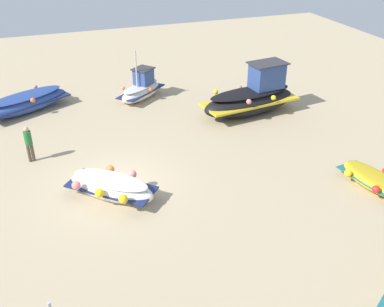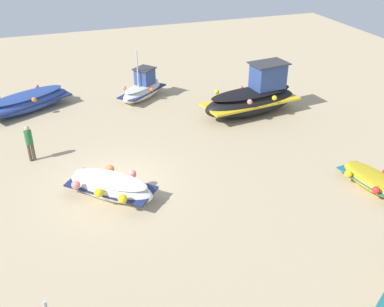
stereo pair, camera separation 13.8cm
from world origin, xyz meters
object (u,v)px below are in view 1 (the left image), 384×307
at_px(fishing_boat_1, 373,180).
at_px(person_walking, 29,142).
at_px(fishing_boat_3, 111,187).
at_px(fishing_boat_4, 26,102).
at_px(fishing_boat_6, 141,89).
at_px(fishing_boat_0, 252,98).

relative_size(fishing_boat_1, person_walking, 1.86).
distance_m(fishing_boat_3, fishing_boat_4, 10.19).
distance_m(fishing_boat_6, person_walking, 8.46).
height_order(fishing_boat_1, person_walking, person_walking).
height_order(fishing_boat_6, person_walking, fishing_boat_6).
bearing_deg(fishing_boat_6, fishing_boat_0, -78.24).
distance_m(fishing_boat_1, fishing_boat_6, 13.94).
xyz_separation_m(fishing_boat_6, person_walking, (-5.51, 6.41, 0.37)).
height_order(fishing_boat_4, fishing_boat_6, fishing_boat_6).
xyz_separation_m(fishing_boat_3, fishing_boat_6, (9.49, -3.58, 0.12)).
distance_m(fishing_boat_3, fishing_boat_6, 10.15).
bearing_deg(fishing_boat_4, fishing_boat_3, -100.80).
bearing_deg(fishing_boat_4, fishing_boat_1, -71.47).
distance_m(fishing_boat_0, person_walking, 11.62).
xyz_separation_m(fishing_boat_1, fishing_boat_6, (12.34, 6.48, 0.26)).
bearing_deg(person_walking, fishing_boat_4, -2.78).
relative_size(fishing_boat_3, person_walking, 2.11).
xyz_separation_m(fishing_boat_1, person_walking, (6.83, 12.89, 0.64)).
height_order(fishing_boat_4, person_walking, person_walking).
bearing_deg(fishing_boat_0, fishing_boat_3, -155.66).
bearing_deg(fishing_boat_1, person_walking, 52.85).
relative_size(fishing_boat_0, fishing_boat_1, 1.80).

